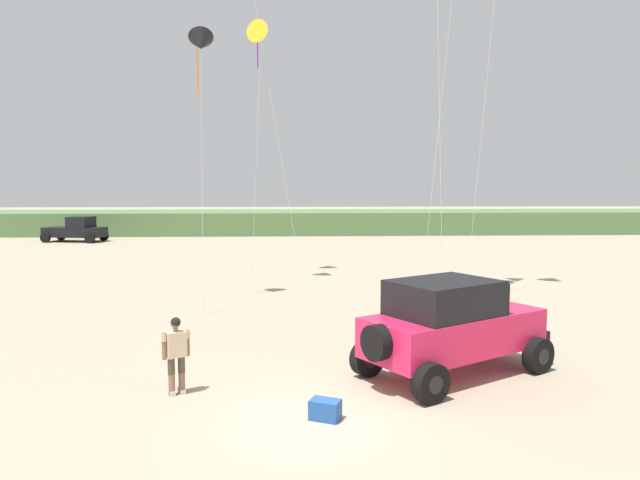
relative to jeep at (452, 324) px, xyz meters
name	(u,v)px	position (x,y,z in m)	size (l,w,h in m)	color
ground_plane	(313,420)	(-3.33, -2.49, -1.20)	(220.00, 220.00, 0.00)	tan
dune_ridge	(258,222)	(-6.90, 41.80, -0.19)	(90.00, 8.67, 2.01)	#567A47
jeep	(452,324)	(0.00, 0.00, 0.00)	(4.97, 4.26, 2.26)	#EA2151
person_watching	(176,351)	(-6.16, -1.00, -0.26)	(0.56, 0.44, 1.67)	#8C664C
cooler_box	(325,410)	(-3.10, -2.48, -1.01)	(0.56, 0.36, 0.38)	#23519E
distant_pickup	(76,230)	(-20.65, 33.52, -0.26)	(4.88, 3.19, 1.98)	black
kite_pink_ribbon	(261,34)	(-5.04, 13.36, 9.83)	(1.32, 2.35, 11.63)	yellow
kite_yellow_diamond	(201,43)	(-7.02, 9.03, 8.41)	(1.23, 3.16, 10.20)	black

